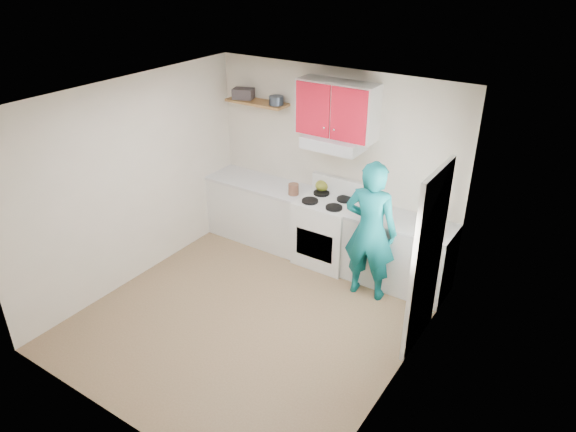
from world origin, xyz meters
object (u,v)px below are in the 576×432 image
Objects in this scene: tin at (276,100)px; person at (370,231)px; kettle at (322,186)px; stove at (326,232)px; crock at (293,190)px.

tin reaches higher than person.
stove is at bearing -51.31° from kettle.
person is at bearing -17.85° from tin.
tin is at bearing 169.86° from stove.
tin is at bearing -24.02° from person.
stove is at bearing 8.38° from crock.
kettle reaches higher than stove.
tin is (-0.92, 0.17, 1.64)m from stove.
tin is 1.12× the size of crock.
person is at bearing -35.86° from kettle.
tin is 0.11× the size of person.
tin reaches higher than kettle.
crock is at bearing -20.03° from person.
kettle is (0.70, 0.08, -1.10)m from tin.
crock is at bearing -171.62° from stove.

